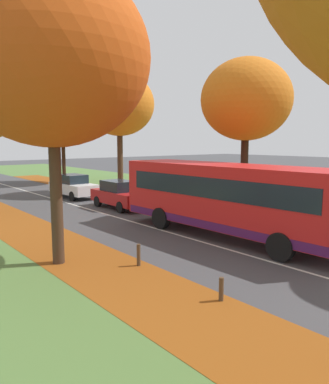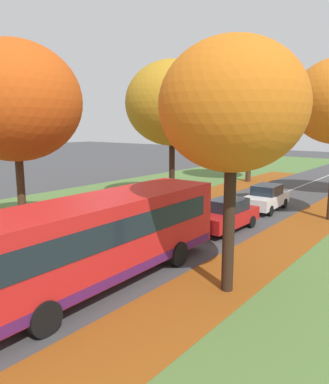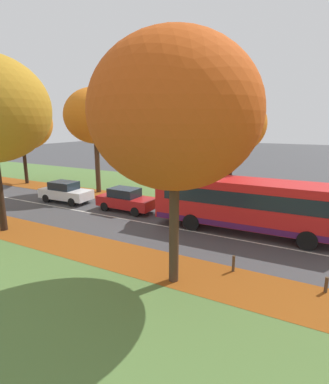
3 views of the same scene
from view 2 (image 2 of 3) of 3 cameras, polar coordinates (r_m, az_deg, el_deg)
grass_verge_left at (r=26.89m, az=-10.59°, el=-1.47°), size 12.00×90.00×0.01m
leaf_litter_left at (r=19.75m, az=-14.85°, el=-5.95°), size 2.80×60.00×0.00m
leaf_litter_right at (r=13.92m, az=9.31°, el=-12.75°), size 2.80×60.00×0.00m
road_centre_line at (r=21.03m, az=6.27°, el=-4.68°), size 0.12×80.00×0.01m
tree_left_near at (r=18.70m, az=-21.84°, el=12.66°), size 6.05×6.05×9.16m
tree_left_mid at (r=26.00m, az=1.17°, el=13.35°), size 6.36×6.36×9.67m
tree_left_far at (r=36.32m, az=13.07°, el=13.75°), size 6.18×6.18×10.56m
tree_right_near at (r=11.83m, az=10.34°, el=12.73°), size 4.54×4.54×8.04m
bollard_fifth at (r=16.94m, az=-22.83°, el=-7.96°), size 0.12×0.12×0.71m
bus at (r=12.96m, az=-9.61°, el=-6.57°), size 2.84×10.46×2.98m
car_red_lead at (r=19.59m, az=9.45°, el=-3.45°), size 1.85×4.23×1.62m
car_white_following at (r=24.62m, az=15.21°, el=-0.84°), size 1.93×4.27×1.62m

